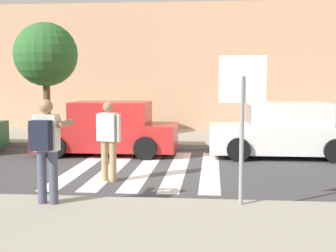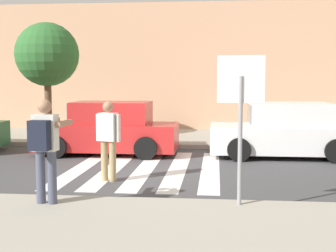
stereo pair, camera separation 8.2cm
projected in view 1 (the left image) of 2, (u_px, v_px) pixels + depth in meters
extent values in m
plane|color=#424244|center=(144.00, 170.00, 11.38)|extent=(120.00, 120.00, 0.00)
cube|color=#9E998C|center=(168.00, 137.00, 17.31)|extent=(60.00, 4.80, 0.14)
cube|color=tan|center=(177.00, 69.00, 21.42)|extent=(56.00, 4.00, 5.39)
cube|color=silver|center=(82.00, 167.00, 11.73)|extent=(0.44, 5.20, 0.01)
cube|color=silver|center=(114.00, 168.00, 11.65)|extent=(0.44, 5.20, 0.01)
cube|color=silver|center=(145.00, 168.00, 11.57)|extent=(0.44, 5.20, 0.01)
cube|color=silver|center=(178.00, 169.00, 11.50)|extent=(0.44, 5.20, 0.01)
cube|color=silver|center=(210.00, 169.00, 11.42)|extent=(0.44, 5.20, 0.01)
cylinder|color=gray|center=(242.00, 141.00, 7.59)|extent=(0.07, 0.07, 2.10)
cube|color=white|center=(242.00, 79.00, 7.51)|extent=(0.76, 0.03, 0.76)
cube|color=red|center=(242.00, 79.00, 7.52)|extent=(0.66, 0.02, 0.66)
cylinder|color=#474C60|center=(42.00, 177.00, 7.71)|extent=(0.15, 0.15, 0.88)
cylinder|color=#474C60|center=(53.00, 178.00, 7.68)|extent=(0.15, 0.15, 0.88)
cube|color=silver|center=(47.00, 133.00, 7.63)|extent=(0.39, 0.26, 0.60)
sphere|color=#A37556|center=(46.00, 106.00, 7.58)|extent=(0.23, 0.23, 0.23)
cylinder|color=#A37556|center=(38.00, 123.00, 7.86)|extent=(0.13, 0.58, 0.10)
cylinder|color=#A37556|center=(65.00, 123.00, 7.79)|extent=(0.13, 0.58, 0.10)
cube|color=black|center=(56.00, 121.00, 8.00)|extent=(0.15, 0.11, 0.10)
cube|color=black|center=(41.00, 136.00, 7.40)|extent=(0.33, 0.22, 0.48)
cylinder|color=tan|center=(105.00, 161.00, 10.09)|extent=(0.15, 0.15, 0.88)
cylinder|color=tan|center=(113.00, 161.00, 10.02)|extent=(0.15, 0.15, 0.88)
cube|color=silver|center=(108.00, 127.00, 9.98)|extent=(0.43, 0.33, 0.60)
sphere|color=#A37556|center=(108.00, 107.00, 9.94)|extent=(0.23, 0.23, 0.23)
cylinder|color=silver|center=(99.00, 127.00, 10.07)|extent=(0.10, 0.10, 0.58)
cylinder|color=silver|center=(118.00, 128.00, 9.90)|extent=(0.10, 0.10, 0.58)
cube|color=red|center=(107.00, 136.00, 13.74)|extent=(4.10, 1.70, 0.76)
cube|color=red|center=(111.00, 113.00, 13.66)|extent=(2.20, 1.56, 0.64)
cube|color=slate|center=(76.00, 112.00, 13.76)|extent=(0.10, 1.50, 0.54)
cube|color=slate|center=(144.00, 113.00, 13.57)|extent=(0.10, 1.50, 0.51)
cylinder|color=black|center=(55.00, 147.00, 13.04)|extent=(0.64, 0.22, 0.64)
cylinder|color=black|center=(73.00, 139.00, 14.73)|extent=(0.64, 0.22, 0.64)
cylinder|color=black|center=(145.00, 148.00, 12.80)|extent=(0.64, 0.22, 0.64)
cylinder|color=black|center=(153.00, 140.00, 14.48)|extent=(0.64, 0.22, 0.64)
cube|color=white|center=(282.00, 138.00, 13.26)|extent=(4.10, 1.70, 0.76)
cube|color=white|center=(288.00, 114.00, 13.18)|extent=(2.20, 1.56, 0.64)
cube|color=slate|center=(250.00, 114.00, 13.28)|extent=(0.10, 1.50, 0.54)
cube|color=slate|center=(324.00, 114.00, 13.08)|extent=(0.10, 1.50, 0.51)
cylinder|color=black|center=(239.00, 150.00, 12.56)|extent=(0.64, 0.22, 0.64)
cylinder|color=black|center=(236.00, 141.00, 14.24)|extent=(0.64, 0.22, 0.64)
cylinder|color=black|center=(336.00, 151.00, 12.31)|extent=(0.64, 0.22, 0.64)
cylinder|color=black|center=(321.00, 142.00, 14.00)|extent=(0.64, 0.22, 0.64)
cylinder|color=brown|center=(47.00, 107.00, 16.07)|extent=(0.24, 0.24, 2.26)
sphere|color=#2D662D|center=(46.00, 54.00, 15.90)|extent=(2.17, 2.17, 2.17)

